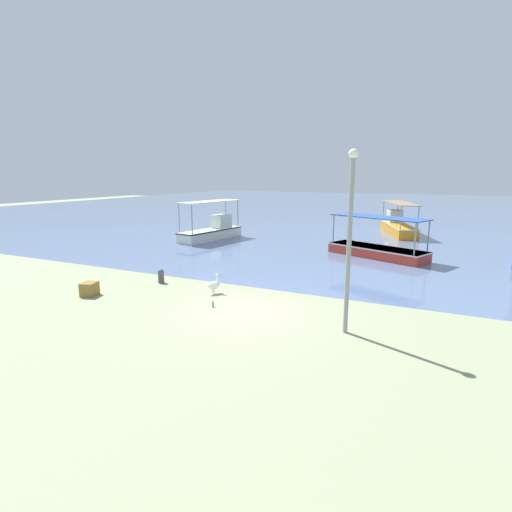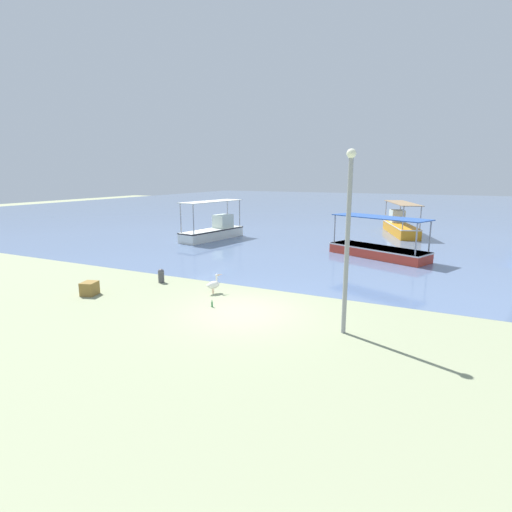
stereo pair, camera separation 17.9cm
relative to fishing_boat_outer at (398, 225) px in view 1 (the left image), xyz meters
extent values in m
plane|color=gray|center=(-2.73, -22.44, -0.67)|extent=(120.00, 120.00, 0.00)
cube|color=slate|center=(-2.73, 25.56, -0.67)|extent=(110.00, 90.00, 0.00)
cube|color=orange|center=(0.07, -0.21, -0.26)|extent=(3.64, 6.94, 0.80)
cube|color=silver|center=(0.07, -0.21, 0.10)|extent=(3.69, 6.99, 0.08)
cylinder|color=#99999E|center=(1.70, -3.00, 0.99)|extent=(0.08, 0.08, 1.70)
cylinder|color=#99999E|center=(0.53, -3.40, 0.99)|extent=(0.08, 0.08, 1.70)
cylinder|color=#99999E|center=(-0.39, 2.99, 0.99)|extent=(0.08, 0.08, 1.70)
cylinder|color=#99999E|center=(-1.55, 2.58, 0.99)|extent=(0.08, 0.08, 1.70)
cube|color=#866D50|center=(0.07, -0.21, 1.86)|extent=(3.67, 6.79, 0.05)
cube|color=silver|center=(-0.43, 1.24, 0.65)|extent=(1.46, 1.75, 1.03)
cube|color=red|center=(-0.02, -10.49, -0.37)|extent=(6.03, 3.89, 0.59)
cube|color=silver|center=(-0.02, -10.49, -0.11)|extent=(6.09, 3.94, 0.08)
cylinder|color=#99999E|center=(-2.76, -10.12, 0.80)|extent=(0.08, 0.08, 1.74)
cylinder|color=#99999E|center=(-2.17, -8.75, 0.80)|extent=(0.08, 0.08, 1.74)
cylinder|color=#99999E|center=(2.13, -12.22, 0.80)|extent=(0.08, 0.08, 1.74)
cylinder|color=#99999E|center=(2.72, -10.85, 0.80)|extent=(0.08, 0.08, 1.74)
cube|color=#294D95|center=(-0.02, -10.49, 1.69)|extent=(5.89, 3.90, 0.05)
cube|color=white|center=(-12.32, -9.14, -0.30)|extent=(2.37, 5.82, 0.74)
cube|color=black|center=(-12.32, -9.14, 0.03)|extent=(2.41, 5.87, 0.08)
cylinder|color=#99999E|center=(-12.14, -11.78, 1.10)|extent=(0.08, 0.08, 2.06)
cylinder|color=#99999E|center=(-13.35, -11.59, 1.10)|extent=(0.08, 0.08, 2.06)
cylinder|color=#99999E|center=(-11.30, -6.69, 1.10)|extent=(0.08, 0.08, 2.06)
cylinder|color=#99999E|center=(-12.51, -6.49, 1.10)|extent=(0.08, 0.08, 2.06)
cube|color=silver|center=(-12.32, -9.14, 2.16)|extent=(2.43, 5.64, 0.05)
cube|color=silver|center=(-12.12, -7.88, 0.58)|extent=(1.24, 1.53, 1.01)
cylinder|color=#E0997A|center=(-4.91, -20.96, -0.56)|extent=(0.03, 0.03, 0.22)
cylinder|color=#E0997A|center=(-4.82, -21.00, -0.56)|extent=(0.03, 0.03, 0.22)
ellipsoid|color=white|center=(-4.85, -20.95, -0.31)|extent=(0.50, 0.63, 0.32)
ellipsoid|color=white|center=(-4.96, -21.18, -0.29)|extent=(0.18, 0.20, 0.10)
cylinder|color=white|center=(-4.79, -20.81, -0.09)|extent=(0.07, 0.07, 0.26)
sphere|color=white|center=(-4.79, -20.81, 0.08)|extent=(0.11, 0.11, 0.11)
cone|color=#E5933F|center=(-4.72, -20.66, 0.07)|extent=(0.18, 0.29, 0.06)
cylinder|color=gray|center=(0.94, -22.73, 1.96)|extent=(0.14, 0.14, 5.26)
sphere|color=#EAEACC|center=(0.94, -22.73, 4.70)|extent=(0.28, 0.28, 0.28)
cylinder|color=#47474C|center=(-7.87, -20.55, -0.44)|extent=(0.27, 0.27, 0.46)
sphere|color=#4C4C51|center=(-7.87, -20.55, -0.17)|extent=(0.28, 0.28, 0.28)
cube|color=olive|center=(-9.25, -23.33, -0.40)|extent=(0.69, 0.74, 0.54)
cylinder|color=#3F7F4C|center=(-4.00, -22.44, -0.57)|extent=(0.07, 0.07, 0.20)
cylinder|color=#3F7F4C|center=(-4.00, -22.44, -0.43)|extent=(0.03, 0.03, 0.07)
camera|label=1|loc=(3.43, -34.41, 4.13)|focal=28.00mm
camera|label=2|loc=(3.59, -34.33, 4.13)|focal=28.00mm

